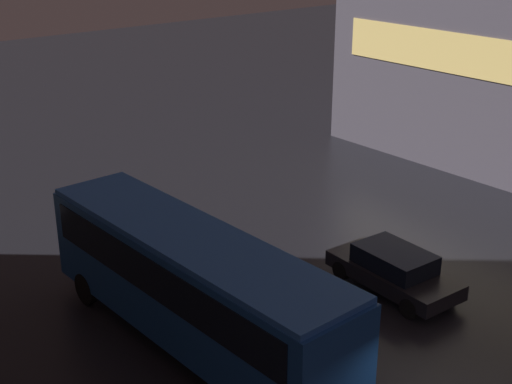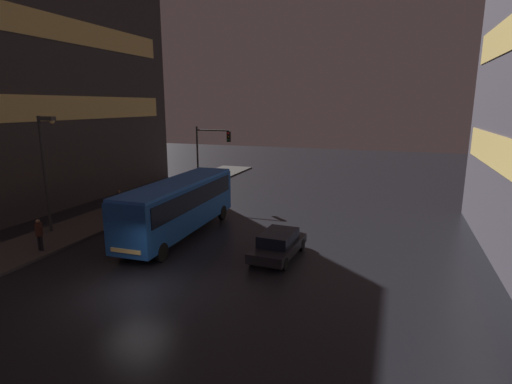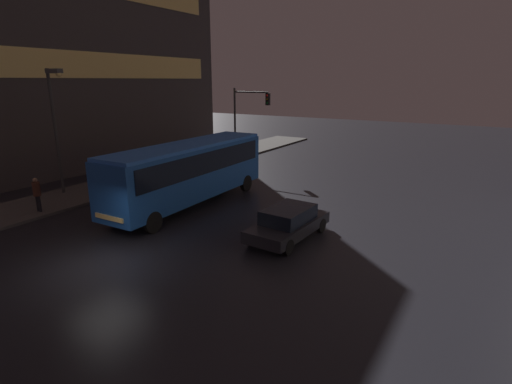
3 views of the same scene
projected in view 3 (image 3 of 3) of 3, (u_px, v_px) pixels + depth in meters
The scene contains 9 objects.
ground_plane at pixel (104, 266), 14.82m from camera, with size 120.00×120.00×0.00m, color black.
sidewalk_left at pixel (138, 179), 27.52m from camera, with size 4.00×48.00×0.15m.
building_left_tower at pixel (72, 33), 32.03m from camera, with size 10.07×23.50×20.52m.
bus_near at pixel (189, 168), 21.40m from camera, with size 2.72×11.03×3.42m.
car_taxi at pixel (288, 222), 17.22m from camera, with size 2.13×4.48×1.40m.
pedestrian_near at pixel (37, 192), 20.20m from camera, with size 0.44×0.44×1.77m.
pedestrian_mid at pixel (142, 164), 27.29m from camera, with size 0.41×0.41×1.68m.
traffic_light_main at pixel (247, 114), 31.42m from camera, with size 3.27×0.35×6.06m.
street_lamp_sidewalk at pixel (56, 112), 22.53m from camera, with size 1.25×0.36×7.13m.
Camera 3 is at (11.83, -8.66, 6.66)m, focal length 28.00 mm.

